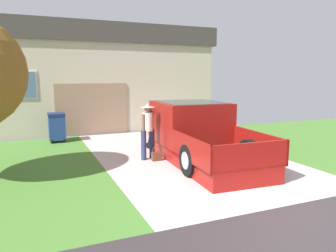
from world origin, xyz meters
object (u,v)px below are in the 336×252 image
at_px(wheeled_trash_bin, 57,126).
at_px(pickup_truck, 192,132).
at_px(person_with_hat, 148,129).
at_px(house_with_garage, 95,78).
at_px(handbag, 157,156).

bearing_deg(wheeled_trash_bin, pickup_truck, -47.27).
height_order(pickup_truck, person_with_hat, pickup_truck).
xyz_separation_m(person_with_hat, house_with_garage, (-0.18, 7.35, 1.48)).
bearing_deg(pickup_truck, wheeled_trash_bin, 135.84).
bearing_deg(wheeled_trash_bin, handbag, -58.54).
xyz_separation_m(person_with_hat, handbag, (0.17, -0.31, -0.76)).
distance_m(pickup_truck, house_with_garage, 7.91).
distance_m(pickup_truck, handbag, 1.35).
relative_size(pickup_truck, person_with_hat, 3.28).
distance_m(person_with_hat, house_with_garage, 7.50).
relative_size(handbag, house_with_garage, 0.04).
xyz_separation_m(pickup_truck, person_with_hat, (-1.36, 0.23, 0.15)).
xyz_separation_m(pickup_truck, house_with_garage, (-1.54, 7.58, 1.63)).
relative_size(house_with_garage, wheeled_trash_bin, 9.75).
height_order(person_with_hat, house_with_garage, house_with_garage).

